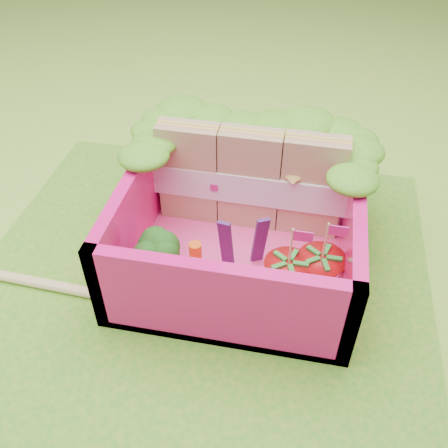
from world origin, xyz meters
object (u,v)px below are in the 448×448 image
Objects in this scene: sandwich_stack at (250,180)px; strawberry_left at (287,280)px; chopsticks at (35,282)px; broccoli at (153,253)px; strawberry_right at (319,274)px; bento_box at (241,223)px.

sandwich_stack is 2.35× the size of strawberry_left.
sandwich_stack is 1.38m from chopsticks.
broccoli is at bearing -127.12° from sandwich_stack.
strawberry_right is (0.46, -0.52, -0.18)m from sandwich_stack.
chopsticks is (-1.11, -0.74, -0.34)m from sandwich_stack.
sandwich_stack is 0.74m from broccoli.
bento_box reaches higher than chopsticks.
bento_box is 1.22m from chopsticks.
sandwich_stack is 3.73× the size of broccoli.
bento_box reaches higher than strawberry_right.
chopsticks is at bearing -166.66° from broccoli.
broccoli reaches higher than chopsticks.
strawberry_right is 0.23× the size of chopsticks.
sandwich_stack is at bearing 89.03° from bento_box.
strawberry_right is (0.47, -0.23, -0.09)m from bento_box.
chopsticks is at bearing -173.98° from strawberry_left.
sandwich_stack is at bearing 116.36° from strawberry_left.
sandwich_stack reaches higher than broccoli.
strawberry_left is at bearing -44.95° from bento_box.
bento_box reaches higher than broccoli.
sandwich_stack is at bearing 52.88° from broccoli.
bento_box is 0.31m from sandwich_stack.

